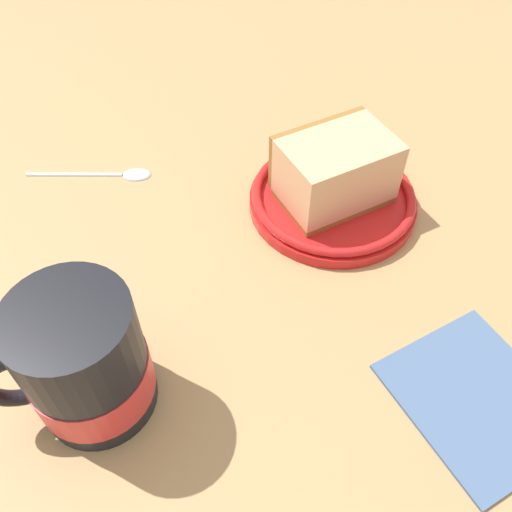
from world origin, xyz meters
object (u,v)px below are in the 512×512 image
Objects in this scene: tea_mug at (84,364)px; folded_napkin at (478,398)px; cake_slice at (335,170)px; small_plate at (333,199)px; teaspoon at (115,173)px.

folded_napkin is (-17.66, 21.63, -4.69)cm from tea_mug.
tea_mug is (27.82, -1.51, 0.61)cm from cake_slice.
cake_slice is 1.11× the size of tea_mug.
small_plate is at bearing 176.37° from tea_mug.
folded_napkin is at bearing 63.15° from small_plate.
teaspoon is at bearing -89.33° from folded_napkin.
tea_mug is at bearing -50.77° from folded_napkin.
small_plate is 1.50× the size of tea_mug.
teaspoon is (10.52, -19.92, -0.65)cm from small_plate.
small_plate is 22.28cm from folded_napkin.
small_plate is 1.35× the size of folded_napkin.
folded_napkin is (-0.46, 39.79, -0.05)cm from teaspoon.
folded_napkin is at bearing 63.20° from cake_slice.
small_plate is at bearing 117.84° from teaspoon.
small_plate reaches higher than folded_napkin.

